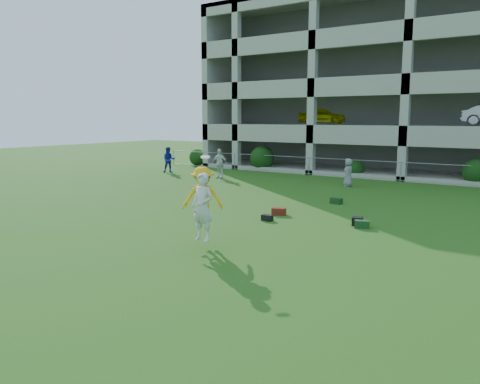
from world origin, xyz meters
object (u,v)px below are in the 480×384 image
Objects in this scene: bystander_a at (169,160)px; bystander_c at (348,172)px; frisbee_contest at (203,200)px; parking_garage at (437,87)px; bystander_b at (220,164)px; crate_d at (357,221)px.

bystander_a reaches higher than bystander_c.
parking_garage reaches higher than frisbee_contest.
frisbee_contest is 0.08× the size of parking_garage.
parking_garage reaches higher than bystander_b.
crate_d is 5.99m from frisbee_contest.
bystander_c is 4.44× the size of crate_d.
frisbee_contest is at bearing -64.51° from bystander_b.
crate_d is 0.01× the size of parking_garage.
bystander_a is at bearing -103.83° from bystander_c.
bystander_b is at bearing -49.02° from bystander_a.
bystander_b is at bearing 146.37° from crate_d.
bystander_b is at bearing -98.75° from bystander_c.
bystander_c is at bearing -40.38° from bystander_a.
bystander_b is at bearing -126.42° from parking_garage.
bystander_b is (4.76, -0.54, 0.04)m from bystander_a.
bystander_c is at bearing -1.80° from bystander_b.
bystander_b is 0.06× the size of parking_garage.
bystander_a is 0.75× the size of frisbee_contest.
bystander_a is 20.18m from parking_garage.
bystander_b reaches higher than bystander_c.
frisbee_contest is (0.89, -14.01, 0.59)m from bystander_c.
crate_d is 22.17m from parking_garage.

